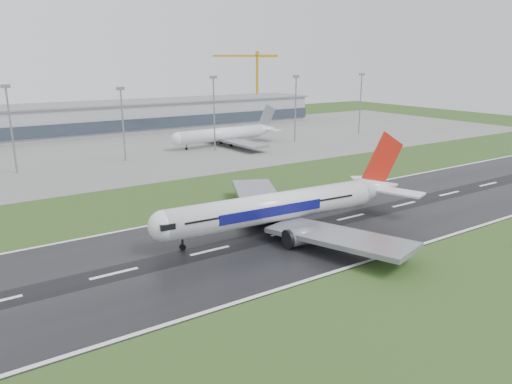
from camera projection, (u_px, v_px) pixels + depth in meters
ground at (351, 217)px, 119.77m from camera, size 520.00×520.00×0.00m
runway at (351, 217)px, 119.76m from camera, size 400.00×45.00×0.10m
apron at (160, 146)px, 220.45m from camera, size 400.00×130.00×0.08m
terminal at (118, 117)px, 266.79m from camera, size 240.00×36.00×15.00m
main_airliner at (291, 188)px, 108.96m from camera, size 71.58×68.61×19.85m
parked_airliner at (225, 127)px, 219.15m from camera, size 60.54×56.79×16.89m
tower_crane at (257, 84)px, 329.95m from camera, size 42.37×19.13×44.18m
floodmast_1 at (12, 132)px, 162.98m from camera, size 0.64×0.64×29.23m
floodmast_2 at (123, 126)px, 183.79m from camera, size 0.64×0.64×27.30m
floodmast_3 at (214, 115)px, 204.48m from camera, size 0.64×0.64×30.76m
floodmast_4 at (295, 110)px, 227.93m from camera, size 0.64×0.64×30.27m
floodmast_5 at (360, 105)px, 250.71m from camera, size 0.64×0.64×30.67m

